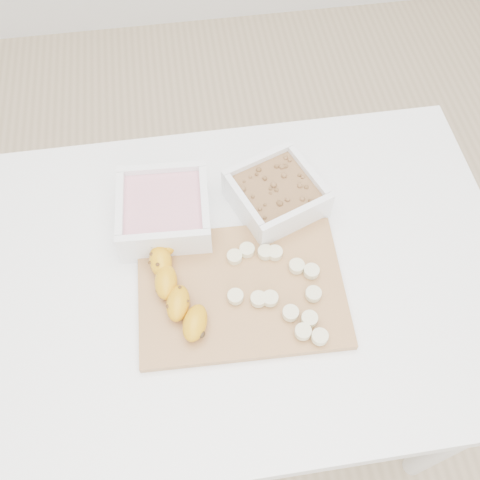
{
  "coord_description": "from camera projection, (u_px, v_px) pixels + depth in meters",
  "views": [
    {
      "loc": [
        -0.07,
        -0.45,
        1.61
      ],
      "look_at": [
        0.0,
        0.03,
        0.81
      ],
      "focal_mm": 40.0,
      "sensor_mm": 36.0,
      "label": 1
    }
  ],
  "objects": [
    {
      "name": "ground",
      "position": [
        241.0,
        387.0,
        1.62
      ],
      "size": [
        3.5,
        3.5,
        0.0
      ],
      "primitive_type": "plane",
      "color": "#C6AD89",
      "rests_on": "ground"
    },
    {
      "name": "table",
      "position": [
        242.0,
        294.0,
        1.06
      ],
      "size": [
        1.0,
        0.7,
        0.75
      ],
      "color": "white",
      "rests_on": "ground"
    },
    {
      "name": "bowl_yogurt",
      "position": [
        164.0,
        211.0,
        1.0
      ],
      "size": [
        0.18,
        0.18,
        0.08
      ],
      "color": "white",
      "rests_on": "table"
    },
    {
      "name": "bowl_granola",
      "position": [
        276.0,
        195.0,
        1.02
      ],
      "size": [
        0.2,
        0.2,
        0.07
      ],
      "color": "white",
      "rests_on": "table"
    },
    {
      "name": "cutting_board",
      "position": [
        241.0,
        290.0,
        0.95
      ],
      "size": [
        0.37,
        0.27,
        0.01
      ],
      "primitive_type": "cube",
      "rotation": [
        0.0,
        0.0,
        -0.04
      ],
      "color": "#B07C46",
      "rests_on": "table"
    },
    {
      "name": "banana",
      "position": [
        176.0,
        283.0,
        0.93
      ],
      "size": [
        0.07,
        0.23,
        0.04
      ],
      "primitive_type": null,
      "rotation": [
        0.0,
        0.0,
        0.02
      ],
      "color": "orange",
      "rests_on": "cutting_board"
    },
    {
      "name": "banana_slices",
      "position": [
        280.0,
        287.0,
        0.93
      ],
      "size": [
        0.17,
        0.21,
        0.02
      ],
      "color": "beige",
      "rests_on": "cutting_board"
    }
  ]
}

